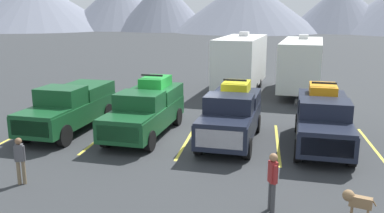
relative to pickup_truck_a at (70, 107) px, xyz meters
The scene contains 16 objects.
ground_plane 5.65m from the pickup_truck_a, ahead, with size 240.00×240.00×0.00m, color #2D3033.
pickup_truck_a is the anchor object (origin of this frame).
pickup_truck_b 3.57m from the pickup_truck_a, ahead, with size 2.52×5.83×2.57m.
pickup_truck_c 7.38m from the pickup_truck_a, ahead, with size 2.50×5.39×2.53m.
pickup_truck_d 11.09m from the pickup_truck_a, ahead, with size 2.53×5.84×2.50m.
lot_stripe_a 2.39m from the pickup_truck_a, behind, with size 0.12×5.50×0.01m, color gold.
lot_stripe_b 2.09m from the pickup_truck_a, 11.88° to the right, with size 0.12×5.50×0.01m, color gold.
lot_stripe_c 5.66m from the pickup_truck_a, ahead, with size 0.12×5.50×0.01m, color gold.
lot_stripe_d 9.41m from the pickup_truck_a, ahead, with size 0.12×5.50×0.01m, color gold.
lot_stripe_e 13.19m from the pickup_truck_a, ahead, with size 0.12×5.50×0.01m, color gold.
camper_trailer_a 12.88m from the pickup_truck_a, 56.06° to the left, with size 3.44×8.27×3.96m.
camper_trailer_b 15.52m from the pickup_truck_a, 44.02° to the left, with size 3.47×8.98×3.80m.
person_a 11.02m from the pickup_truck_a, 35.70° to the right, with size 0.28×0.35×1.69m.
person_b 6.02m from the pickup_truck_a, 79.32° to the right, with size 0.33×0.25×1.55m.
dog 12.86m from the pickup_truck_a, 29.77° to the right, with size 0.85×0.45×0.73m.
mountain_ridge 93.81m from the pickup_truck_a, 84.85° to the left, with size 165.30×50.69×14.71m.
Camera 1 is at (2.99, -16.97, 5.46)m, focal length 38.51 mm.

